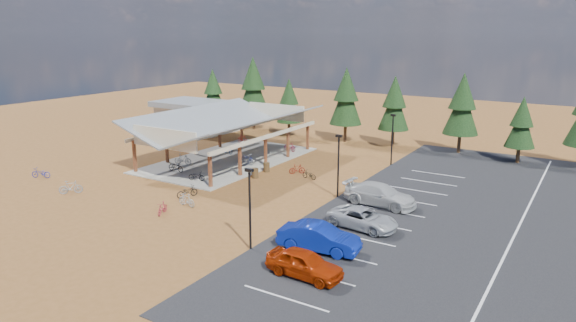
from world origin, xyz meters
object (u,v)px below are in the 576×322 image
Objects in this scene: outbuilding at (197,115)px; lamp_post_0 at (250,203)px; bike_12 at (187,192)px; bike_5 at (247,159)px; trash_bin_1 at (267,167)px; bike_4 at (197,176)px; bike_7 at (290,147)px; bike_6 at (247,157)px; trash_bin_0 at (255,173)px; bike_0 at (176,167)px; car_2 at (363,218)px; lamp_post_2 at (392,136)px; car_1 at (319,237)px; bike_15 at (297,169)px; bike_2 at (228,150)px; bike_13 at (187,200)px; bike_pavilion at (228,124)px; bike_1 at (183,159)px; bike_10 at (41,173)px; bike_3 at (243,139)px; car_3 at (380,195)px; bike_9 at (71,187)px; bike_16 at (309,175)px; bike_11 at (162,208)px; car_0 at (304,263)px; lamp_post_1 at (338,161)px.

lamp_post_0 is (29.00, -28.00, 0.95)m from outbuilding.
bike_5 is at bearing -58.47° from bike_12.
trash_bin_1 is (-9.21, 15.38, -2.53)m from lamp_post_0.
bike_4 is 14.16m from bike_7.
trash_bin_0 is at bearing -125.14° from bike_6.
car_2 reaches higher than bike_0.
bike_0 is (-16.36, -13.38, -2.39)m from lamp_post_2.
bike_12 is 0.36× the size of car_1.
bike_7 reaches higher than bike_15.
bike_5 reaches higher than bike_15.
bike_2 is 16.98m from bike_13.
bike_4 is at bearing -136.09° from trash_bin_0.
bike_pavilion is 7.28m from bike_0.
bike_1 reaches higher than bike_7.
bike_2 is at bearing 126.72° from bike_10.
car_1 is at bearing -123.41° from bike_3.
bike_12 is 15.35m from car_3.
trash_bin_1 is 0.52× the size of bike_2.
bike_10 is 0.35× the size of car_1.
bike_16 is at bearing -95.01° from bike_9.
car_2 is 0.86× the size of car_3.
bike_5 is 1.02× the size of bike_12.
bike_2 is 0.96× the size of bike_10.
bike_4 is 0.85× the size of bike_10.
bike_0 is at bearing -53.97° from outbuilding.
trash_bin_0 is 0.59× the size of bike_15.
trash_bin_1 is 18.58m from car_1.
lamp_post_0 is 9.64m from bike_11.
bike_11 is at bearing -158.76° from bike_7.
trash_bin_1 is 20.64m from bike_10.
car_3 is (10.03, -4.41, 0.41)m from bike_15.
bike_13 is at bearing 156.02° from lamp_post_0.
lamp_post_0 is 3.37× the size of bike_4.
bike_11 is 0.99× the size of bike_16.
bike_1 is 1.20× the size of bike_16.
bike_10 is at bearing -126.52° from bike_pavilion.
trash_bin_1 is at bearing 102.99° from bike_10.
trash_bin_0 is 0.50× the size of bike_12.
bike_3 is 34.38m from car_0.
bike_pavilion is 10.42× the size of bike_9.
lamp_post_2 is at bearing 50.96° from trash_bin_0.
car_2 reaches higher than bike_10.
car_0 is at bearing -70.94° from lamp_post_1.
lamp_post_0 is at bearing -48.58° from bike_pavilion.
bike_4 is 6.66m from bike_13.
car_0 is (13.79, -3.10, 0.33)m from bike_11.
car_0 is 0.90× the size of car_2.
bike_12 is at bearing -20.19° from bike_16.
bike_pavilion is 14.81m from bike_13.
bike_10 is 0.41× the size of car_0.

